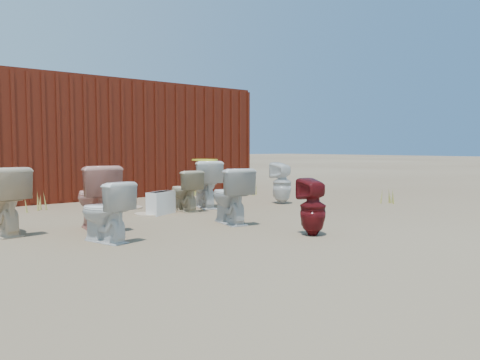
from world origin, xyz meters
TOP-DOWN VIEW (x-y plane):
  - ground at (0.00, 0.00)m, footprint 100.00×100.00m
  - shipping_container at (0.00, 5.20)m, footprint 6.00×2.40m
  - toilet_front_a at (-2.27, 0.12)m, footprint 0.52×0.72m
  - toilet_front_pink at (-2.05, 0.91)m, footprint 0.54×0.84m
  - toilet_front_c at (-0.46, 0.25)m, footprint 0.57×0.81m
  - toilet_front_maroon at (-0.23, -1.04)m, footprint 0.35×0.36m
  - toilet_back_beige_left at (-3.04, 1.28)m, footprint 0.54×0.83m
  - toilet_back_beige_right at (-0.27, 1.69)m, footprint 0.41×0.67m
  - toilet_back_yellowlid at (0.24, 1.86)m, footprint 0.69×0.89m
  - toilet_back_e at (1.65, 1.42)m, footprint 0.36×0.36m
  - yellow_lid at (0.24, 1.86)m, footprint 0.41×0.51m
  - loose_tank at (-0.75, 1.60)m, footprint 0.54×0.39m
  - loose_lid_near at (-0.79, 2.56)m, footprint 0.53×0.59m
  - loose_lid_far at (-0.95, 1.65)m, footprint 0.45×0.53m
  - weed_clump_a at (-2.17, 3.19)m, footprint 0.36×0.36m
  - weed_clump_b at (0.15, 2.34)m, footprint 0.32×0.32m
  - weed_clump_c at (2.21, 3.01)m, footprint 0.36×0.36m
  - weed_clump_d at (-0.55, 3.41)m, footprint 0.30×0.30m
  - weed_clump_e at (1.20, 3.50)m, footprint 0.34×0.34m
  - weed_clump_f at (3.24, 0.17)m, footprint 0.28×0.28m

SIDE VIEW (x-z plane):
  - ground at x=0.00m, z-range 0.00..0.00m
  - loose_lid_near at x=-0.79m, z-range 0.00..0.02m
  - loose_lid_far at x=-0.95m, z-range 0.00..0.02m
  - weed_clump_d at x=-0.55m, z-range 0.00..0.24m
  - weed_clump_b at x=0.15m, z-range 0.00..0.25m
  - weed_clump_f at x=3.24m, z-range 0.00..0.26m
  - weed_clump_a at x=-2.17m, z-range 0.00..0.28m
  - weed_clump_c at x=2.21m, z-range 0.00..0.30m
  - weed_clump_e at x=1.20m, z-range 0.00..0.33m
  - loose_tank at x=-0.75m, z-range 0.00..0.35m
  - toilet_front_a at x=-2.27m, z-range 0.00..0.66m
  - toilet_back_beige_right at x=-0.27m, z-range 0.00..0.66m
  - toilet_front_maroon at x=-0.23m, z-range 0.00..0.67m
  - toilet_front_c at x=-0.46m, z-range 0.00..0.75m
  - toilet_back_e at x=1.65m, z-range 0.00..0.75m
  - toilet_back_beige_left at x=-3.04m, z-range 0.00..0.80m
  - toilet_back_yellowlid at x=0.24m, z-range 0.00..0.80m
  - toilet_front_pink at x=-2.05m, z-range 0.00..0.81m
  - yellow_lid at x=0.24m, z-range 0.80..0.83m
  - shipping_container at x=0.00m, z-range 0.00..2.40m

